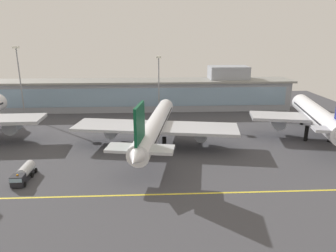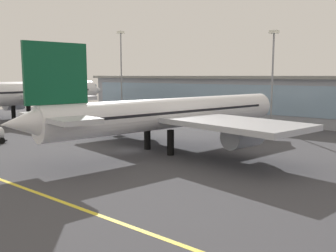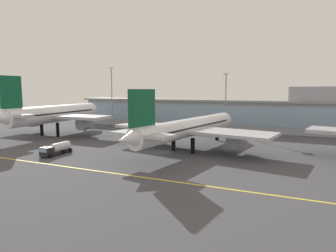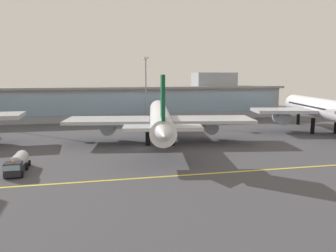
% 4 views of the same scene
% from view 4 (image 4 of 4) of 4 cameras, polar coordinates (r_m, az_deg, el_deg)
% --- Properties ---
extents(ground_plane, '(180.00, 180.00, 0.00)m').
position_cam_4_polar(ground_plane, '(75.67, -4.42, -3.82)').
color(ground_plane, '#424247').
extents(taxiway_centreline_stripe, '(144.00, 0.50, 0.01)m').
position_cam_4_polar(taxiway_centreline_stripe, '(54.70, -1.11, -8.73)').
color(taxiway_centreline_stripe, yellow).
rests_on(taxiway_centreline_stripe, ground).
extents(terminal_building, '(124.32, 14.00, 17.44)m').
position_cam_4_polar(terminal_building, '(124.78, -6.94, 4.17)').
color(terminal_building, '#9399A3').
rests_on(terminal_building, ground).
extents(airliner_near_right, '(46.53, 55.14, 16.53)m').
position_cam_4_polar(airliner_near_right, '(80.70, -1.39, 1.33)').
color(airliner_near_right, black).
rests_on(airliner_near_right, ground).
extents(airliner_far_right, '(39.38, 48.36, 18.76)m').
position_cam_4_polar(airliner_far_right, '(105.30, 24.82, 2.73)').
color(airliner_far_right, black).
rests_on(airliner_far_right, ground).
extents(fuel_tanker_truck, '(3.02, 9.08, 2.90)m').
position_cam_4_polar(fuel_tanker_truck, '(62.27, -24.54, -5.93)').
color(fuel_tanker_truck, black).
rests_on(fuel_tanker_truck, ground).
extents(apron_light_mast_centre, '(1.80, 1.80, 22.52)m').
position_cam_4_polar(apron_light_mast_centre, '(114.24, -3.84, 7.93)').
color(apron_light_mast_centre, gray).
rests_on(apron_light_mast_centre, ground).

